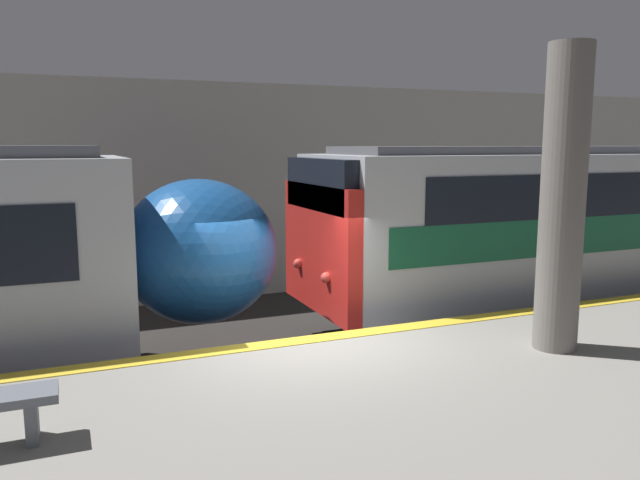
% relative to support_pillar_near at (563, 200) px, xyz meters
% --- Properties ---
extents(ground_plane, '(120.00, 120.00, 0.00)m').
position_rel_support_pillar_near_xyz_m(ground_plane, '(-2.68, 1.62, -2.90)').
color(ground_plane, '#282623').
extents(platform, '(40.00, 4.83, 1.06)m').
position_rel_support_pillar_near_xyz_m(platform, '(-2.68, -0.80, -2.38)').
color(platform, gray).
rests_on(platform, ground).
extents(station_rear_barrier, '(50.00, 0.15, 4.96)m').
position_rel_support_pillar_near_xyz_m(station_rear_barrier, '(-2.68, 8.29, -0.42)').
color(station_rear_barrier, '#B2AD9E').
rests_on(station_rear_barrier, ground).
extents(support_pillar_near, '(0.53, 0.53, 3.71)m').
position_rel_support_pillar_near_xyz_m(support_pillar_near, '(0.00, 0.00, 0.00)').
color(support_pillar_near, slate).
rests_on(support_pillar_near, platform).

